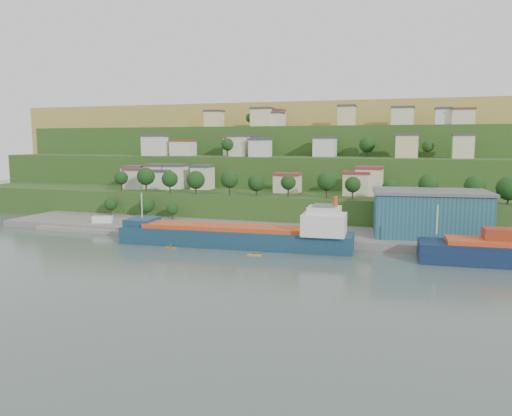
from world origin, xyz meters
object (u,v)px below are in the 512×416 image
at_px(caravan, 103,221).
at_px(kayak_orange, 171,247).
at_px(cargo_ship_near, 241,237).
at_px(warehouse, 430,213).

relative_size(caravan, kayak_orange, 1.77).
distance_m(cargo_ship_near, warehouse, 53.28).
bearing_deg(warehouse, cargo_ship_near, -162.59).
xyz_separation_m(warehouse, kayak_orange, (-65.78, -29.00, -8.17)).
bearing_deg(warehouse, kayak_orange, -162.93).
bearing_deg(cargo_ship_near, kayak_orange, -161.02).
distance_m(caravan, kayak_orange, 39.85).
bearing_deg(kayak_orange, warehouse, 34.40).
relative_size(warehouse, caravan, 5.19).
relative_size(cargo_ship_near, caravan, 10.12).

